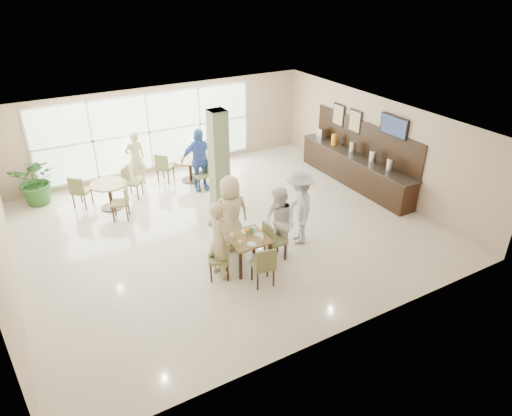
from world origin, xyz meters
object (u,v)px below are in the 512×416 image
potted_plant (37,180)px  adult_a (199,160)px  main_table (247,241)px  adult_b (213,149)px  teen_far (231,213)px  round_table_right (190,164)px  adult_standing (136,158)px  round_table_left (109,190)px  teen_left (219,240)px  teen_right (280,223)px  buffet_counter (355,167)px  teen_standing (299,207)px

potted_plant → adult_a: bearing=-17.9°
main_table → adult_b: 5.34m
adult_a → teen_far: bearing=-96.7°
round_table_right → main_table: bearing=-97.7°
round_table_right → adult_standing: 1.66m
round_table_left → teen_far: teen_far is taller
round_table_right → teen_left: teen_left is taller
teen_left → adult_standing: (-0.17, 5.57, -0.04)m
potted_plant → teen_right: bearing=-51.3°
main_table → adult_a: (0.69, 4.27, 0.31)m
round_table_right → teen_far: bearing=-98.8°
round_table_right → buffet_counter: 5.15m
round_table_left → adult_a: bearing=-2.3°
teen_far → adult_a: bearing=-97.6°
potted_plant → adult_standing: (2.82, -0.12, 0.15)m
teen_far → adult_a: 3.46m
round_table_left → teen_left: (1.30, -4.39, 0.36)m
adult_standing → teen_far: bearing=94.9°
teen_far → teen_right: 1.19m
buffet_counter → teen_far: bearing=-164.6°
teen_far → teen_standing: size_ratio=0.97×
adult_b → teen_left: bearing=-3.0°
adult_a → adult_b: bearing=49.2°
teen_right → potted_plant: bearing=-156.5°
buffet_counter → teen_standing: buffet_counter is taller
main_table → teen_far: teen_far is taller
round_table_right → adult_standing: (-1.54, 0.55, 0.30)m
round_table_right → teen_standing: 4.80m
teen_left → adult_standing: size_ratio=1.05×
teen_standing → round_table_left: bearing=-115.2°
potted_plant → teen_right: teen_right is taller
adult_standing → buffet_counter: bearing=144.6°
adult_a → teen_left: bearing=-103.6°
buffet_counter → adult_b: bearing=140.7°
adult_b → main_table: bearing=3.8°
round_table_right → adult_standing: bearing=160.2°
teen_right → adult_standing: (-1.72, 5.55, 0.00)m
teen_standing → adult_b: bearing=-155.8°
round_table_right → adult_a: (0.01, -0.74, 0.39)m
teen_far → adult_standing: teen_far is taller
main_table → buffet_counter: buffet_counter is taller
adult_a → main_table: bearing=-95.0°
main_table → teen_standing: size_ratio=0.46×
round_table_left → teen_right: 5.22m
teen_right → teen_standing: 0.82m
adult_standing → teen_standing: bearing=109.2°
teen_far → adult_a: size_ratio=0.97×
adult_b → adult_standing: bearing=-80.4°
buffet_counter → teen_far: size_ratio=2.52×
teen_right → adult_standing: size_ratio=1.00×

